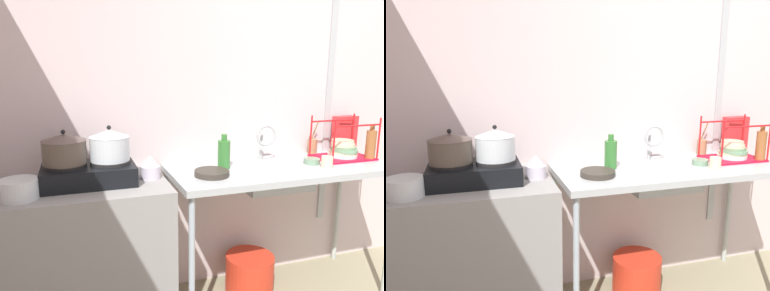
{
  "view_description": "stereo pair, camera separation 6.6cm",
  "coord_description": "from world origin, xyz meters",
  "views": [
    {
      "loc": [
        -1.62,
        -0.72,
        1.54
      ],
      "look_at": [
        -0.97,
        1.31,
        1.09
      ],
      "focal_mm": 34.57,
      "sensor_mm": 36.0,
      "label": 1
    },
    {
      "loc": [
        -1.56,
        -0.74,
        1.54
      ],
      "look_at": [
        -0.97,
        1.31,
        1.09
      ],
      "focal_mm": 34.57,
      "sensor_mm": 36.0,
      "label": 2
    }
  ],
  "objects": [
    {
      "name": "wall_back",
      "position": [
        0.0,
        1.66,
        1.21
      ],
      "size": [
        5.17,
        0.1,
        2.42
      ],
      "primitive_type": "cube",
      "color": "beige",
      "rests_on": "ground"
    },
    {
      "name": "wall_metal_strip",
      "position": [
        0.2,
        1.6,
        1.33
      ],
      "size": [
        0.05,
        0.01,
        1.94
      ],
      "primitive_type": "cube",
      "color": "#A4ABAD"
    },
    {
      "name": "sink_basin",
      "position": [
        -0.43,
        1.3,
        0.85
      ],
      "size": [
        0.44,
        0.34,
        0.13
      ],
      "primitive_type": "cube",
      "color": "#A4ABAD",
      "rests_on": "counter_sink"
    },
    {
      "name": "frying_pan",
      "position": [
        -0.87,
        1.25,
        0.93
      ],
      "size": [
        0.21,
        0.21,
        0.03
      ],
      "primitive_type": "cylinder",
      "color": "#342E27",
      "rests_on": "counter_sink"
    },
    {
      "name": "stove",
      "position": [
        -1.56,
        1.31,
        0.97
      ],
      "size": [
        0.49,
        0.31,
        0.12
      ],
      "color": "black",
      "rests_on": "counter_concrete"
    },
    {
      "name": "percolator",
      "position": [
        -1.22,
        1.31,
        0.98
      ],
      "size": [
        0.12,
        0.12,
        0.13
      ],
      "color": "silver",
      "rests_on": "counter_concrete"
    },
    {
      "name": "bucket_on_floor",
      "position": [
        -0.52,
        1.38,
        0.13
      ],
      "size": [
        0.33,
        0.33,
        0.26
      ],
      "primitive_type": "cylinder",
      "color": "red",
      "rests_on": "ground"
    },
    {
      "name": "small_bowl_on_drainboard",
      "position": [
        -0.13,
        1.3,
        0.93
      ],
      "size": [
        0.11,
        0.11,
        0.04
      ],
      "primitive_type": "cylinder",
      "color": "slate",
      "rests_on": "counter_sink"
    },
    {
      "name": "faucet",
      "position": [
        -0.4,
        1.45,
        1.08
      ],
      "size": [
        0.15,
        0.08,
        0.25
      ],
      "color": "#A4ABAD",
      "rests_on": "counter_sink"
    },
    {
      "name": "dish_rack",
      "position": [
        0.16,
        1.36,
        0.97
      ],
      "size": [
        0.38,
        0.27,
        0.29
      ],
      "color": "red",
      "rests_on": "counter_sink"
    },
    {
      "name": "utensil_jar",
      "position": [
        0.05,
        1.56,
        0.97
      ],
      "size": [
        0.07,
        0.07,
        0.24
      ],
      "color": "#96704B",
      "rests_on": "counter_sink"
    },
    {
      "name": "bottle_by_sink",
      "position": [
        -0.73,
        1.38,
        1.01
      ],
      "size": [
        0.08,
        0.08,
        0.22
      ],
      "color": "#32722F",
      "rests_on": "counter_sink"
    },
    {
      "name": "bottle_by_rack",
      "position": [
        0.31,
        1.27,
        1.02
      ],
      "size": [
        0.07,
        0.07,
        0.24
      ],
      "color": "brown",
      "rests_on": "counter_sink"
    },
    {
      "name": "pot_on_left_burner",
      "position": [
        -1.68,
        1.31,
        1.12
      ],
      "size": [
        0.23,
        0.23,
        0.18
      ],
      "color": "brown",
      "rests_on": "stove"
    },
    {
      "name": "cup_by_rack",
      "position": [
        -0.09,
        1.2,
        0.95
      ],
      "size": [
        0.07,
        0.07,
        0.07
      ],
      "primitive_type": "cylinder",
      "color": "beige",
      "rests_on": "counter_sink"
    },
    {
      "name": "counter_sink",
      "position": [
        -0.35,
        1.31,
        0.84
      ],
      "size": [
        1.47,
        0.6,
        0.91
      ],
      "color": "#A4ABAD",
      "rests_on": "ground"
    },
    {
      "name": "pot_beside_stove",
      "position": [
        -1.9,
        1.16,
        0.96
      ],
      "size": [
        0.18,
        0.18,
        0.1
      ],
      "color": "silver",
      "rests_on": "counter_concrete"
    },
    {
      "name": "cereal_box",
      "position": [
        0.33,
        1.56,
        1.05
      ],
      "size": [
        0.19,
        0.09,
        0.27
      ],
      "primitive_type": "cube",
      "rotation": [
        0.0,
        0.0,
        0.09
      ],
      "color": "red",
      "rests_on": "counter_sink"
    },
    {
      "name": "counter_concrete",
      "position": [
        -1.62,
        1.31,
        0.46
      ],
      "size": [
        0.95,
        0.6,
        0.91
      ],
      "primitive_type": "cube",
      "color": "gray",
      "rests_on": "ground"
    },
    {
      "name": "pot_on_right_burner",
      "position": [
        -1.44,
        1.31,
        1.12
      ],
      "size": [
        0.22,
        0.22,
        0.2
      ],
      "color": "silver",
      "rests_on": "stove"
    }
  ]
}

